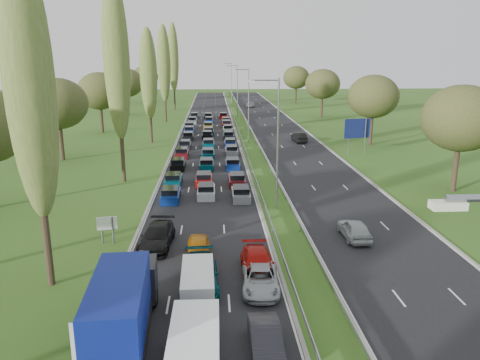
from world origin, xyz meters
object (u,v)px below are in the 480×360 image
object	(u,v)px
info_sign	(107,226)
direction_sign	(357,130)
near_car_3	(157,237)
blue_lorry	(123,306)
white_van_front	(195,350)
white_van_rear	(198,283)

from	to	relation	value
info_sign	direction_sign	size ratio (longest dim) A/B	0.40
near_car_3	blue_lorry	bearing A→B (deg)	-86.93
near_car_3	info_sign	bearing A→B (deg)	170.04
direction_sign	white_van_front	bearing A→B (deg)	-114.52
near_car_3	white_van_front	world-z (taller)	white_van_front
direction_sign	near_car_3	bearing A→B (deg)	-127.25
near_car_3	white_van_front	xyz separation A→B (m)	(3.34, -14.58, 0.34)
near_car_3	white_van_rear	xyz separation A→B (m)	(3.28, -7.89, 0.16)
info_sign	near_car_3	bearing A→B (deg)	-14.16
white_van_front	direction_sign	world-z (taller)	direction_sign
white_van_rear	info_sign	size ratio (longest dim) A/B	2.24
blue_lorry	info_sign	size ratio (longest dim) A/B	4.22
white_van_rear	white_van_front	bearing A→B (deg)	-90.71
near_car_3	blue_lorry	distance (m)	12.01
blue_lorry	direction_sign	bearing A→B (deg)	57.34
white_van_rear	near_car_3	bearing A→B (deg)	111.39
near_car_3	white_van_rear	bearing A→B (deg)	-63.20
near_car_3	blue_lorry	world-z (taller)	blue_lorry
white_van_rear	info_sign	world-z (taller)	info_sign
info_sign	white_van_front	bearing A→B (deg)	-65.25
white_van_rear	direction_sign	xyz separation A→B (m)	(21.69, 40.73, 2.60)
direction_sign	blue_lorry	bearing A→B (deg)	-119.37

